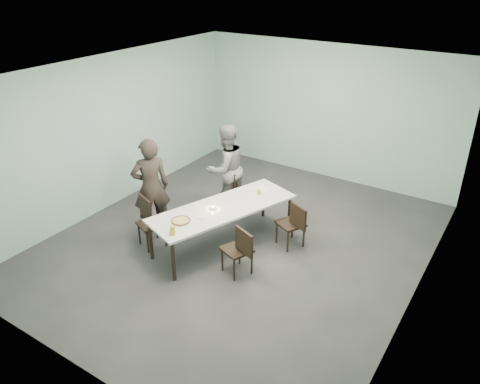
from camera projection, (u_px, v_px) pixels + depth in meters
The scene contains 16 objects.
ground at pixel (240, 242), 8.39m from camera, with size 7.00×7.00×0.00m, color #333335.
room_shell at pixel (240, 135), 7.48m from camera, with size 6.02×7.02×3.01m.
table at pixel (223, 210), 8.01m from camera, with size 1.72×2.75×0.75m.
chair_near_left at pixel (149, 219), 8.12m from camera, with size 0.65×0.54×0.87m.
chair_far_left at pixel (233, 190), 9.13m from camera, with size 0.63×0.58×0.87m.
chair_near_right at pixel (240, 248), 7.30m from camera, with size 0.65×0.55×0.87m.
chair_far_right at pixel (294, 222), 8.02m from camera, with size 0.65×0.56×0.87m.
diner_near at pixel (151, 187), 8.31m from camera, with size 0.66×0.44×1.82m, color black.
diner_far at pixel (226, 168), 9.11m from camera, with size 0.86×0.67×1.77m, color slate.
pizza at pixel (181, 221), 7.52m from camera, with size 0.34×0.34×0.04m.
side_plate at pixel (202, 216), 7.69m from camera, with size 0.18×0.18×0.01m, color white.
beer_glass at pixel (173, 230), 7.15m from camera, with size 0.08×0.08×0.15m, color gold.
water_tumbler at pixel (172, 230), 7.21m from camera, with size 0.08×0.08×0.09m, color silver.
tealight at pixel (213, 208), 7.91m from camera, with size 0.06×0.06×0.05m.
amber_tumbler at pixel (259, 192), 8.41m from camera, with size 0.07×0.07×0.08m, color gold.
menu at pixel (261, 189), 8.60m from camera, with size 0.30×0.22×0.01m, color silver.
Camera 1 is at (3.86, -5.96, 4.55)m, focal length 35.00 mm.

